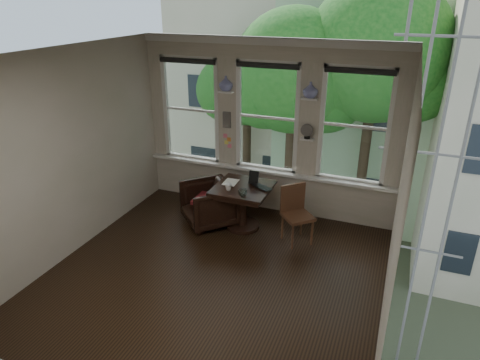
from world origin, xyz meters
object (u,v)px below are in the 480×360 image
at_px(armchair_left, 209,204).
at_px(mug, 228,187).
at_px(table, 243,207).
at_px(side_chair_right, 298,216).
at_px(laptop, 259,188).

height_order(armchair_left, mug, mug).
distance_m(table, armchair_left, 0.59).
bearing_deg(table, side_chair_right, -7.22).
height_order(armchair_left, laptop, laptop).
bearing_deg(mug, laptop, 24.81).
relative_size(laptop, mug, 3.15).
xyz_separation_m(armchair_left, laptop, (0.87, 0.09, 0.40)).
height_order(side_chair_right, mug, side_chair_right).
bearing_deg(armchair_left, laptop, 50.00).
distance_m(table, side_chair_right, 0.98).
xyz_separation_m(table, armchair_left, (-0.58, -0.09, -0.01)).
relative_size(armchair_left, laptop, 2.29).
relative_size(table, laptop, 2.55).
height_order(table, side_chair_right, side_chair_right).
xyz_separation_m(armchair_left, mug, (0.42, -0.11, 0.43)).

